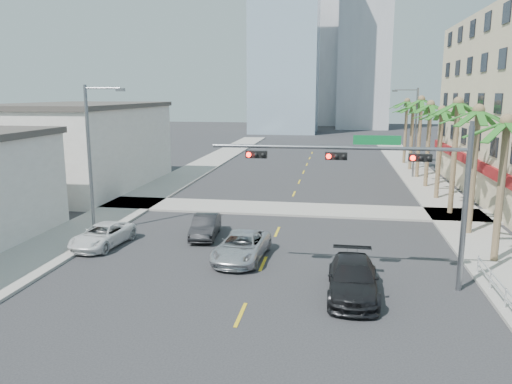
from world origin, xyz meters
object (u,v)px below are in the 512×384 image
at_px(traffic_signal_mast, 389,175).
at_px(car_lane_center, 242,247).
at_px(car_lane_left, 205,226).
at_px(car_lane_right, 353,279).
at_px(car_parked_far, 103,235).

distance_m(traffic_signal_mast, car_lane_center, 8.63).
relative_size(car_lane_left, car_lane_right, 0.78).
bearing_deg(car_lane_center, car_parked_far, 177.44).
distance_m(traffic_signal_mast, car_parked_far, 16.21).
xyz_separation_m(car_lane_left, car_lane_right, (8.49, -7.52, 0.09)).
distance_m(car_parked_far, car_lane_left, 5.91).
bearing_deg(car_lane_left, car_lane_center, -57.32).
relative_size(car_parked_far, car_lane_right, 0.87).
distance_m(car_parked_far, car_lane_right, 14.60).
relative_size(traffic_signal_mast, car_lane_left, 2.74).
distance_m(car_lane_left, car_lane_center, 4.68).
xyz_separation_m(car_lane_center, car_lane_right, (5.58, -3.86, 0.06)).
bearing_deg(car_lane_center, car_lane_right, -30.42).
bearing_deg(car_lane_left, traffic_signal_mast, -37.99).
bearing_deg(traffic_signal_mast, car_lane_right, -137.38).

